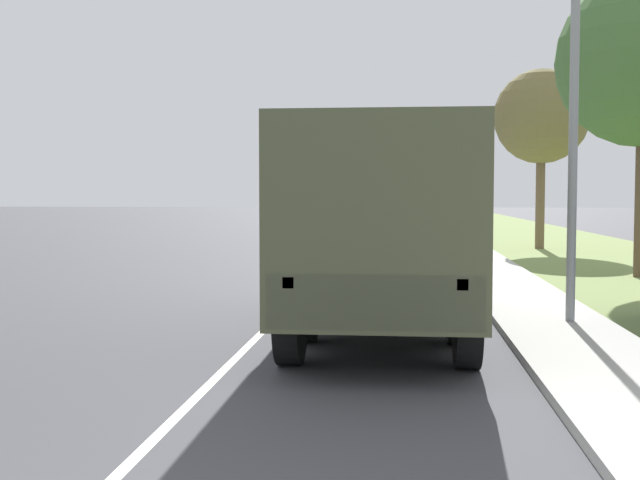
% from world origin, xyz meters
% --- Properties ---
extents(ground_plane, '(180.00, 180.00, 0.00)m').
position_xyz_m(ground_plane, '(0.00, 40.00, 0.00)').
color(ground_plane, '#424247').
extents(lane_centre_stripe, '(0.12, 120.00, 0.00)m').
position_xyz_m(lane_centre_stripe, '(0.00, 40.00, 0.00)').
color(lane_centre_stripe, silver).
rests_on(lane_centre_stripe, ground).
extents(sidewalk_right, '(1.80, 120.00, 0.12)m').
position_xyz_m(sidewalk_right, '(4.50, 40.00, 0.06)').
color(sidewalk_right, beige).
rests_on(sidewalk_right, ground).
extents(grass_strip_right, '(7.00, 120.00, 0.02)m').
position_xyz_m(grass_strip_right, '(8.90, 40.00, 0.01)').
color(grass_strip_right, olive).
rests_on(grass_strip_right, ground).
extents(military_truck, '(2.44, 7.35, 3.00)m').
position_xyz_m(military_truck, '(1.83, 9.46, 1.70)').
color(military_truck, '#474C38').
rests_on(military_truck, ground).
extents(car_nearest_ahead, '(1.79, 4.00, 1.41)m').
position_xyz_m(car_nearest_ahead, '(2.07, 23.88, 0.64)').
color(car_nearest_ahead, '#336B3D').
rests_on(car_nearest_ahead, ground).
extents(car_second_ahead, '(1.90, 4.74, 1.56)m').
position_xyz_m(car_second_ahead, '(1.52, 34.26, 0.70)').
color(car_second_ahead, '#336B3D').
rests_on(car_second_ahead, ground).
extents(car_third_ahead, '(1.88, 4.02, 1.68)m').
position_xyz_m(car_third_ahead, '(1.65, 49.36, 0.75)').
color(car_third_ahead, tan).
rests_on(car_third_ahead, ground).
extents(lamp_post, '(1.69, 0.24, 6.87)m').
position_xyz_m(lamp_post, '(4.54, 10.33, 4.22)').
color(lamp_post, gray).
rests_on(lamp_post, sidewalk_right).
extents(tree_far_right, '(3.61, 3.61, 6.87)m').
position_xyz_m(tree_far_right, '(7.42, 29.01, 5.05)').
color(tree_far_right, brown).
rests_on(tree_far_right, grass_strip_right).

